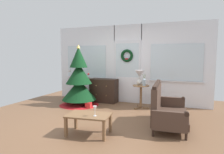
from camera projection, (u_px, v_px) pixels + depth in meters
The scene contains 11 objects.
ground_plane at pixel (102, 121), 4.72m from camera, with size 6.76×6.76×0.00m, color brown.
back_wall_with_door at pixel (128, 64), 6.50m from camera, with size 5.20×0.19×2.55m.
christmas_tree at pixel (79, 82), 6.18m from camera, with size 1.24×1.24×1.89m.
dresser_cabinet at pixel (104, 90), 6.60m from camera, with size 0.91×0.46×0.78m.
settee_sofa at pixel (165, 109), 4.33m from camera, with size 0.81×1.47×0.96m.
side_table at pixel (141, 92), 5.81m from camera, with size 0.50×0.48×0.69m.
table_lamp at pixel (139, 75), 5.82m from camera, with size 0.28×0.28×0.44m.
flower_vase at pixel (144, 82), 5.68m from camera, with size 0.11×0.10×0.35m.
coffee_table at pixel (89, 117), 3.87m from camera, with size 0.90×0.62×0.40m.
wine_glass at pixel (95, 109), 3.74m from camera, with size 0.08×0.08×0.20m.
gift_box at pixel (89, 105), 5.86m from camera, with size 0.17×0.15×0.17m, color red.
Camera 1 is at (1.91, -4.17, 1.55)m, focal length 31.60 mm.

